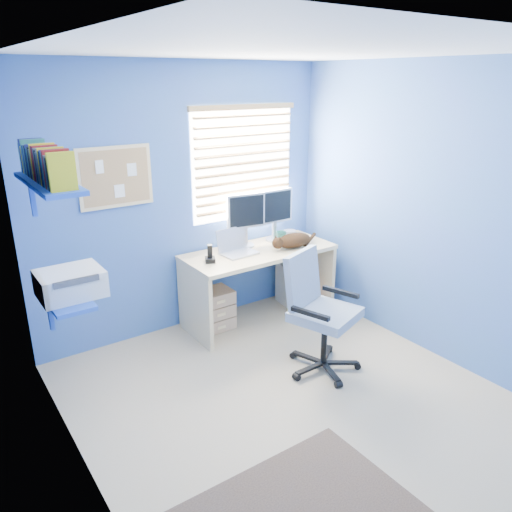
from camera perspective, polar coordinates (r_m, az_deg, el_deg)
floor at (r=4.03m, az=3.68°, el=-15.90°), size 3.00×3.20×0.00m
ceiling at (r=3.28m, az=4.70°, el=22.42°), size 3.00×3.20×0.00m
wall_back at (r=4.75m, az=-8.10°, el=6.23°), size 3.00×0.01×2.50m
wall_left at (r=2.82m, az=-20.45°, el=-4.37°), size 0.01×3.20×2.50m
wall_right at (r=4.51m, az=19.19°, el=4.61°), size 0.01×3.20×2.50m
desk at (r=5.04m, az=0.35°, el=-3.30°), size 1.51×0.65×0.74m
laptop at (r=4.77m, az=-1.98°, el=1.47°), size 0.35×0.28×0.22m
monitor_left at (r=4.95m, az=-1.25°, el=4.08°), size 0.41×0.18×0.54m
monitor_right at (r=5.14m, az=2.12°, el=4.67°), size 0.40×0.12×0.54m
phone at (r=4.59m, az=-5.29°, el=0.33°), size 0.13×0.14×0.17m
mug at (r=5.18m, az=2.90°, el=2.26°), size 0.10×0.09×0.10m
cd_spindle at (r=5.34m, az=3.88°, el=2.58°), size 0.13×0.13×0.07m
cat at (r=5.00m, az=4.34°, el=1.80°), size 0.40×0.22×0.14m
tower_pc at (r=5.39m, az=4.24°, el=-3.46°), size 0.25×0.46×0.45m
drawer_boxes at (r=4.93m, az=-4.83°, el=-6.09°), size 0.35×0.28×0.41m
yellow_book at (r=5.21m, az=4.39°, el=-5.58°), size 0.03×0.17×0.24m
backpack at (r=5.53m, az=6.30°, el=-3.33°), size 0.36×0.29×0.38m
office_chair at (r=4.24m, az=7.23°, el=-8.09°), size 0.75×0.75×1.01m
window_blinds at (r=4.99m, az=-1.34°, el=10.57°), size 1.15×0.05×1.10m
corkboard at (r=4.43m, az=-15.75°, el=8.68°), size 0.64×0.02×0.52m
wall_shelves at (r=3.48m, az=-21.77°, el=3.19°), size 0.42×0.90×1.05m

